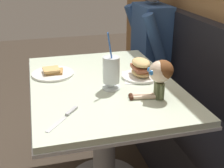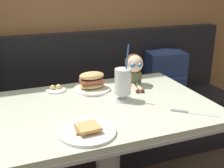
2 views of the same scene
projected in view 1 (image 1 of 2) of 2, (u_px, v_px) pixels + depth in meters
The scene contains 9 objects.
booth_bench at pixel (195, 130), 2.02m from camera, with size 2.60×0.48×1.00m.
diner_table at pixel (103, 113), 1.79m from camera, with size 1.11×0.81×0.74m.
toast_plate at pixel (53, 73), 1.81m from camera, with size 0.25×0.25×0.04m.
milkshake_glass at pixel (111, 71), 1.59m from camera, with size 0.10×0.10×0.32m.
sandwich_plate at pixel (141, 70), 1.76m from camera, with size 0.23×0.23×0.12m.
butter_saucer at pixel (140, 64), 1.97m from camera, with size 0.12×0.12×0.04m.
butter_knife at pixel (68, 114), 1.36m from camera, with size 0.19×0.16×0.01m.
seated_doll at pixel (160, 74), 1.48m from camera, with size 0.13×0.23×0.20m.
diner_patron at pixel (147, 39), 2.58m from camera, with size 0.55×0.48×0.81m.
Camera 1 is at (1.53, -0.17, 1.40)m, focal length 48.41 mm.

